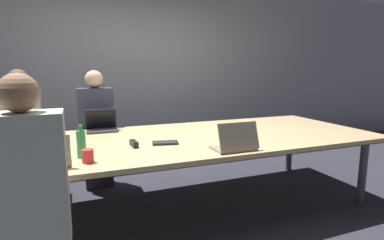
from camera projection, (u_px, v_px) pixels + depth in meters
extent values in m
plane|color=#2D2D38|center=(164.00, 211.00, 3.03)|extent=(24.00, 24.00, 0.00)
cube|color=#9999A3|center=(126.00, 71.00, 4.67)|extent=(12.00, 0.06, 2.80)
cube|color=#D6B77F|center=(163.00, 141.00, 2.91)|extent=(4.39, 1.52, 0.04)
cylinder|color=#4C4C51|center=(363.00, 171.00, 3.16)|extent=(0.08, 0.08, 0.71)
cylinder|color=#4C4C51|center=(290.00, 145.00, 4.23)|extent=(0.08, 0.08, 0.71)
cube|color=#333338|center=(8.00, 138.00, 2.90)|extent=(0.32, 0.24, 0.02)
cube|color=#333338|center=(9.00, 123.00, 2.97)|extent=(0.32, 0.07, 0.24)
cube|color=black|center=(9.00, 124.00, 2.96)|extent=(0.32, 0.07, 0.23)
cube|color=#2D2D38|center=(27.00, 174.00, 3.46)|extent=(0.32, 0.24, 0.45)
cube|color=beige|center=(23.00, 123.00, 3.36)|extent=(0.40, 0.24, 0.75)
sphere|color=brown|center=(18.00, 79.00, 3.28)|extent=(0.22, 0.22, 0.22)
cube|color=gray|center=(233.00, 148.00, 2.52)|extent=(0.35, 0.23, 0.02)
cube|color=gray|center=(239.00, 136.00, 2.43)|extent=(0.36, 0.08, 0.22)
cube|color=silver|center=(238.00, 137.00, 2.44)|extent=(0.35, 0.08, 0.22)
cube|color=gray|center=(44.00, 165.00, 2.09)|extent=(0.35, 0.21, 0.02)
cube|color=gray|center=(41.00, 153.00, 1.98)|extent=(0.36, 0.03, 0.21)
cube|color=silver|center=(41.00, 152.00, 1.99)|extent=(0.35, 0.03, 0.21)
cube|color=beige|center=(27.00, 183.00, 1.59)|extent=(0.40, 0.24, 0.75)
sphere|color=#9E7051|center=(18.00, 93.00, 1.51)|extent=(0.20, 0.20, 0.20)
cylinder|color=red|center=(88.00, 156.00, 2.16)|extent=(0.08, 0.08, 0.10)
cylinder|color=green|center=(81.00, 144.00, 2.28)|extent=(0.07, 0.07, 0.21)
cylinder|color=green|center=(80.00, 128.00, 2.26)|extent=(0.03, 0.03, 0.05)
cube|color=#333338|center=(102.00, 131.00, 3.24)|extent=(0.32, 0.22, 0.02)
cube|color=#333338|center=(101.00, 119.00, 3.31)|extent=(0.33, 0.07, 0.22)
cube|color=black|center=(101.00, 119.00, 3.30)|extent=(0.32, 0.07, 0.21)
cube|color=#2D2D38|center=(99.00, 168.00, 3.67)|extent=(0.32, 0.24, 0.45)
cube|color=#33384C|center=(96.00, 120.00, 3.57)|extent=(0.40, 0.24, 0.75)
sphere|color=beige|center=(94.00, 79.00, 3.49)|extent=(0.21, 0.21, 0.21)
cube|color=black|center=(134.00, 144.00, 2.62)|extent=(0.05, 0.15, 0.05)
cube|color=#232328|center=(165.00, 143.00, 2.71)|extent=(0.25, 0.17, 0.02)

